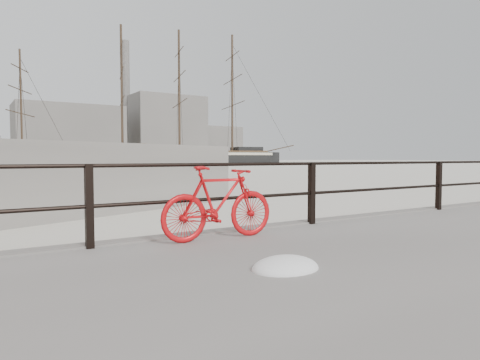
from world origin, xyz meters
TOP-DOWN VIEW (x-y plane):
  - ground at (0.00, 0.00)m, footprint 400.00×400.00m
  - guardrail at (0.00, -0.15)m, footprint 28.00×0.10m
  - bicycle at (-5.43, -0.49)m, footprint 1.61×0.30m
  - barque_black at (32.86, 83.98)m, footprint 57.91×31.30m
  - industrial_west at (20.00, 140.00)m, footprint 32.00×18.00m
  - industrial_mid at (55.00, 145.00)m, footprint 26.00×20.00m
  - industrial_east at (78.00, 150.00)m, footprint 20.00×16.00m
  - smokestack at (42.00, 150.00)m, footprint 2.80×2.80m

SIDE VIEW (x-z plane):
  - ground at x=0.00m, z-range 0.00..0.00m
  - barque_black at x=32.86m, z-range -15.77..15.77m
  - bicycle at x=-5.43m, z-range 0.35..1.32m
  - guardrail at x=0.00m, z-range 0.35..1.35m
  - industrial_east at x=78.00m, z-range 0.00..14.00m
  - industrial_west at x=20.00m, z-range 0.00..18.00m
  - industrial_mid at x=55.00m, z-range 0.00..24.00m
  - smokestack at x=42.00m, z-range 0.00..44.00m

